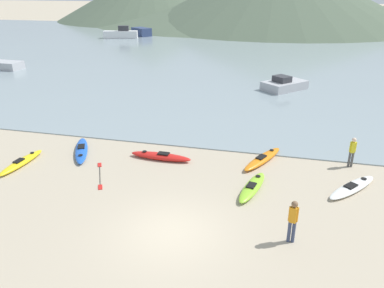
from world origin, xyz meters
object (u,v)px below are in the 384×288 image
(kayak_on_sand_4, at_px, (21,162))
(kayak_on_sand_5, at_px, (252,187))
(kayak_on_sand_0, at_px, (161,156))
(kayak_on_sand_2, at_px, (263,159))
(loose_paddle, at_px, (100,175))
(moored_boat_0, at_px, (1,65))
(moored_boat_2, at_px, (141,32))
(moored_boat_3, at_px, (121,34))
(kayak_on_sand_3, at_px, (352,187))
(moored_boat_1, at_px, (284,85))
(person_near_foreground, at_px, (293,219))
(kayak_on_sand_1, at_px, (81,150))
(person_near_waterline, at_px, (352,150))

(kayak_on_sand_4, distance_m, kayak_on_sand_5, 11.61)
(kayak_on_sand_0, relative_size, kayak_on_sand_2, 0.96)
(loose_paddle, bearing_deg, kayak_on_sand_0, 47.05)
(moored_boat_0, bearing_deg, moored_boat_2, 81.65)
(kayak_on_sand_2, distance_m, moored_boat_3, 51.09)
(kayak_on_sand_0, height_order, moored_boat_2, moored_boat_2)
(moored_boat_2, distance_m, moored_boat_3, 4.54)
(kayak_on_sand_3, distance_m, kayak_on_sand_4, 16.00)
(kayak_on_sand_0, distance_m, kayak_on_sand_3, 9.34)
(kayak_on_sand_5, height_order, moored_boat_2, moored_boat_2)
(kayak_on_sand_2, xyz_separation_m, moored_boat_3, (-26.82, 43.48, 0.62))
(moored_boat_2, bearing_deg, moored_boat_0, -98.35)
(moored_boat_1, height_order, loose_paddle, moored_boat_1)
(moored_boat_3, bearing_deg, kayak_on_sand_4, -72.27)
(loose_paddle, bearing_deg, person_near_foreground, -18.64)
(kayak_on_sand_2, xyz_separation_m, kayak_on_sand_4, (-11.87, -3.29, -0.01))
(kayak_on_sand_1, bearing_deg, kayak_on_sand_3, -3.38)
(moored_boat_0, relative_size, moored_boat_1, 1.10)
(kayak_on_sand_1, height_order, person_near_foreground, person_near_foreground)
(moored_boat_0, height_order, moored_boat_2, moored_boat_2)
(kayak_on_sand_0, bearing_deg, person_near_waterline, 8.51)
(kayak_on_sand_0, xyz_separation_m, person_near_foreground, (6.60, -5.43, 0.78))
(moored_boat_2, bearing_deg, moored_boat_1, -51.98)
(person_near_waterline, bearing_deg, moored_boat_0, 153.95)
(moored_boat_2, bearing_deg, kayak_on_sand_1, -72.95)
(kayak_on_sand_0, bearing_deg, moored_boat_3, 115.92)
(kayak_on_sand_2, bearing_deg, moored_boat_0, 150.06)
(person_near_foreground, bearing_deg, moored_boat_3, 119.49)
(kayak_on_sand_0, relative_size, person_near_waterline, 2.11)
(kayak_on_sand_3, height_order, moored_boat_2, moored_boat_2)
(moored_boat_2, height_order, loose_paddle, moored_boat_2)
(kayak_on_sand_4, relative_size, person_near_waterline, 2.02)
(loose_paddle, bearing_deg, kayak_on_sand_3, 7.06)
(kayak_on_sand_4, distance_m, person_near_foreground, 13.65)
(kayak_on_sand_0, bearing_deg, person_near_foreground, -39.43)
(kayak_on_sand_0, height_order, kayak_on_sand_2, kayak_on_sand_0)
(moored_boat_0, bearing_deg, kayak_on_sand_0, -36.60)
(kayak_on_sand_1, xyz_separation_m, loose_paddle, (2.20, -2.24, -0.12))
(kayak_on_sand_2, distance_m, moored_boat_1, 14.96)
(kayak_on_sand_1, distance_m, person_near_waterline, 14.08)
(person_near_foreground, distance_m, loose_paddle, 9.41)
(person_near_foreground, bearing_deg, loose_paddle, 161.36)
(kayak_on_sand_3, distance_m, person_near_waterline, 2.56)
(kayak_on_sand_2, height_order, moored_boat_3, moored_boat_3)
(kayak_on_sand_5, xyz_separation_m, moored_boat_0, (-28.83, 19.83, 0.31))
(kayak_on_sand_2, distance_m, moored_boat_2, 53.43)
(kayak_on_sand_1, bearing_deg, moored_boat_0, 137.27)
(person_near_waterline, xyz_separation_m, loose_paddle, (-11.77, -3.86, -0.88))
(kayak_on_sand_2, height_order, moored_boat_0, moored_boat_0)
(kayak_on_sand_5, bearing_deg, kayak_on_sand_1, 168.63)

